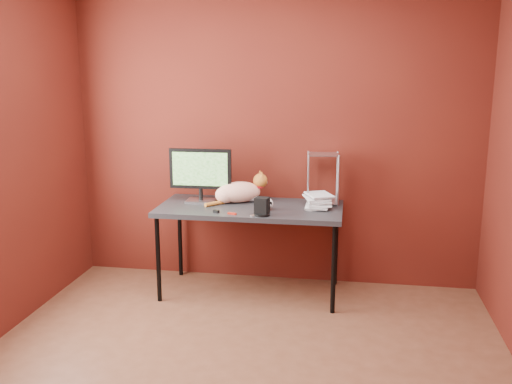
% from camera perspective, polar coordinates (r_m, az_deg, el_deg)
% --- Properties ---
extents(room, '(3.52, 3.52, 2.61)m').
position_cam_1_polar(room, '(3.19, -2.23, 4.66)').
color(room, '#552E1D').
rests_on(room, ground).
extents(desk, '(1.50, 0.70, 0.75)m').
position_cam_1_polar(desk, '(4.68, -0.58, -2.04)').
color(desk, black).
rests_on(desk, ground).
extents(monitor, '(0.52, 0.17, 0.45)m').
position_cam_1_polar(monitor, '(4.79, -5.58, 1.95)').
color(monitor, '#ABAAAF').
rests_on(monitor, desk).
extents(cat, '(0.48, 0.39, 0.26)m').
position_cam_1_polar(cat, '(4.79, -1.71, 0.03)').
color(cat, '#E05C2F').
rests_on(cat, desk).
extents(skull_mug, '(0.10, 0.11, 0.10)m').
position_cam_1_polar(skull_mug, '(4.55, 1.11, -1.19)').
color(skull_mug, white).
rests_on(skull_mug, desk).
extents(speaker, '(0.12, 0.12, 0.14)m').
position_cam_1_polar(speaker, '(4.38, 0.61, -1.53)').
color(speaker, black).
rests_on(speaker, desk).
extents(book_stack, '(0.27, 0.30, 1.24)m').
position_cam_1_polar(book_stack, '(4.56, 5.28, 6.06)').
color(book_stack, beige).
rests_on(book_stack, desk).
extents(wire_rack, '(0.26, 0.22, 0.42)m').
position_cam_1_polar(wire_rack, '(4.77, 6.70, 1.38)').
color(wire_rack, '#ABAAAF').
rests_on(wire_rack, desk).
extents(pocket_knife, '(0.07, 0.04, 0.01)m').
position_cam_1_polar(pocket_knife, '(4.42, -2.41, -2.17)').
color(pocket_knife, '#A71A0C').
rests_on(pocket_knife, desk).
extents(black_gadget, '(0.05, 0.04, 0.02)m').
position_cam_1_polar(black_gadget, '(4.48, -4.01, -1.95)').
color(black_gadget, black).
rests_on(black_gadget, desk).
extents(washer, '(0.04, 0.04, 0.00)m').
position_cam_1_polar(washer, '(4.38, -0.33, -2.37)').
color(washer, '#ABAAAF').
rests_on(washer, desk).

